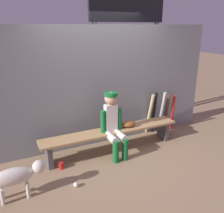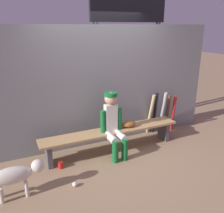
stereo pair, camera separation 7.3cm
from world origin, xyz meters
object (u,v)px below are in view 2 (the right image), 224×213
at_px(baseball, 75,184).
at_px(bat_wood_natural, 150,114).
at_px(bat_aluminum_silver, 162,112).
at_px(bat_aluminum_red, 173,113).
at_px(baseball_glove, 129,124).
at_px(bat_aluminum_black, 155,113).
at_px(player_seated, 113,123).
at_px(scoreboard, 131,22).
at_px(cup_on_bench, 111,126).
at_px(dog, 16,175).
at_px(cup_on_ground, 61,165).
at_px(bat_wood_dark, 167,113).
at_px(dugout_bench, 112,134).

bearing_deg(baseball, bat_wood_natural, 28.31).
bearing_deg(bat_wood_natural, bat_aluminum_silver, -9.49).
bearing_deg(bat_aluminum_red, bat_wood_natural, 172.88).
height_order(baseball_glove, bat_aluminum_black, bat_aluminum_black).
bearing_deg(bat_aluminum_silver, player_seated, -163.69).
relative_size(bat_aluminum_red, scoreboard, 0.24).
xyz_separation_m(baseball_glove, cup_on_bench, (-0.34, 0.06, -0.01)).
relative_size(cup_on_bench, dog, 0.13).
distance_m(cup_on_ground, scoreboard, 3.32).
relative_size(bat_aluminum_black, dog, 1.09).
bearing_deg(bat_aluminum_black, cup_on_bench, -166.64).
height_order(bat_wood_natural, bat_wood_dark, bat_wood_natural).
xyz_separation_m(cup_on_bench, scoreboard, (1.01, 1.12, 1.82)).
xyz_separation_m(dugout_bench, cup_on_ground, (-1.01, -0.18, -0.28)).
bearing_deg(cup_on_ground, dugout_bench, 9.85).
xyz_separation_m(baseball, cup_on_bench, (0.95, 0.80, 0.44)).
xyz_separation_m(bat_aluminum_silver, scoreboard, (-0.30, 0.90, 1.84)).
distance_m(dugout_bench, cup_on_ground, 1.06).
distance_m(baseball, dog, 0.82).
xyz_separation_m(dugout_bench, baseball, (-0.94, -0.74, -0.30)).
relative_size(bat_aluminum_black, baseball, 12.43).
height_order(bat_wood_natural, cup_on_bench, bat_wood_natural).
bearing_deg(bat_aluminum_silver, baseball, -155.63).
height_order(bat_aluminum_red, baseball, bat_aluminum_red).
xyz_separation_m(bat_aluminum_black, cup_on_bench, (-1.15, -0.27, 0.02)).
height_order(dugout_bench, cup_on_bench, cup_on_bench).
distance_m(player_seated, bat_aluminum_red, 1.68).
bearing_deg(bat_wood_dark, bat_aluminum_black, -178.11).
xyz_separation_m(bat_wood_dark, dog, (-3.20, -0.96, -0.08)).
bearing_deg(cup_on_ground, bat_aluminum_red, 9.56).
distance_m(baseball_glove, scoreboard, 2.27).
bearing_deg(cup_on_ground, cup_on_bench, 13.25).
bearing_deg(bat_wood_natural, scoreboard, 92.00).
bearing_deg(dugout_bench, baseball, -141.90).
relative_size(dugout_bench, bat_aluminum_silver, 2.80).
height_order(player_seated, cup_on_ground, player_seated).
bearing_deg(baseball_glove, bat_aluminum_black, 22.45).
relative_size(bat_wood_natural, bat_aluminum_red, 1.12).
bearing_deg(bat_wood_natural, bat_aluminum_red, -7.12).
distance_m(bat_wood_dark, bat_aluminum_red, 0.13).
distance_m(player_seated, bat_wood_natural, 1.17).
bearing_deg(baseball, baseball_glove, 29.92).
relative_size(bat_aluminum_black, bat_wood_dark, 1.12).
xyz_separation_m(bat_wood_natural, cup_on_ground, (-2.06, -0.51, -0.40)).
distance_m(cup_on_ground, dog, 0.86).
height_order(cup_on_bench, dog, cup_on_bench).
relative_size(baseball, dog, 0.09).
distance_m(bat_wood_dark, cup_on_bench, 1.53).
bearing_deg(bat_aluminum_silver, bat_wood_natural, 170.51).
distance_m(player_seated, bat_wood_dark, 1.61).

